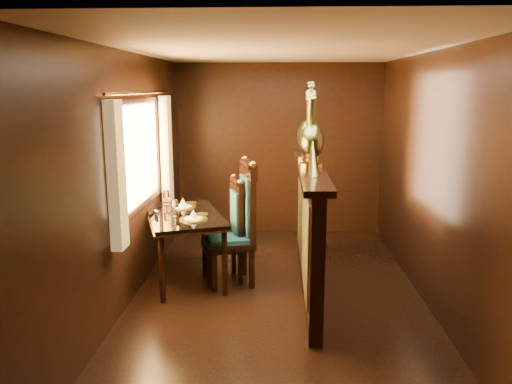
{
  "coord_description": "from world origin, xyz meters",
  "views": [
    {
      "loc": [
        0.0,
        -4.85,
        2.15
      ],
      "look_at": [
        -0.23,
        0.17,
        1.09
      ],
      "focal_mm": 35.0,
      "sensor_mm": 36.0,
      "label": 1
    }
  ],
  "objects_px": {
    "chair_left": "(241,219)",
    "chair_right": "(231,227)",
    "peacock_right": "(309,122)",
    "peacock_left": "(312,126)",
    "dining_table": "(184,220)"
  },
  "relations": [
    {
      "from": "dining_table",
      "to": "chair_right",
      "type": "bearing_deg",
      "value": -18.96
    },
    {
      "from": "chair_right",
      "to": "peacock_right",
      "type": "distance_m",
      "value": 1.45
    },
    {
      "from": "peacock_left",
      "to": "peacock_right",
      "type": "bearing_deg",
      "value": 90.0
    },
    {
      "from": "peacock_left",
      "to": "peacock_right",
      "type": "relative_size",
      "value": 0.96
    },
    {
      "from": "chair_left",
      "to": "chair_right",
      "type": "distance_m",
      "value": 0.17
    },
    {
      "from": "chair_right",
      "to": "chair_left",
      "type": "bearing_deg",
      "value": -47.63
    },
    {
      "from": "dining_table",
      "to": "chair_left",
      "type": "xyz_separation_m",
      "value": [
        0.65,
        -0.07,
        0.04
      ]
    },
    {
      "from": "dining_table",
      "to": "peacock_left",
      "type": "distance_m",
      "value": 1.78
    },
    {
      "from": "chair_left",
      "to": "peacock_left",
      "type": "bearing_deg",
      "value": -37.04
    },
    {
      "from": "dining_table",
      "to": "peacock_right",
      "type": "bearing_deg",
      "value": -13.74
    },
    {
      "from": "chair_left",
      "to": "peacock_left",
      "type": "height_order",
      "value": "peacock_left"
    },
    {
      "from": "peacock_right",
      "to": "chair_left",
      "type": "bearing_deg",
      "value": -164.87
    },
    {
      "from": "chair_left",
      "to": "chair_right",
      "type": "xyz_separation_m",
      "value": [
        -0.12,
        0.07,
        -0.11
      ]
    },
    {
      "from": "chair_left",
      "to": "peacock_left",
      "type": "relative_size",
      "value": 1.72
    },
    {
      "from": "dining_table",
      "to": "peacock_right",
      "type": "distance_m",
      "value": 1.76
    }
  ]
}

